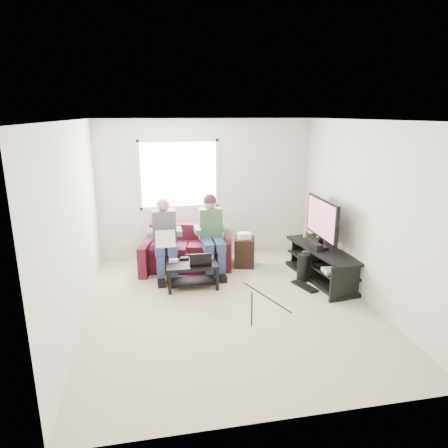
# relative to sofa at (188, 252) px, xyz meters

# --- Properties ---
(floor) EXTENTS (4.50, 4.50, 0.00)m
(floor) POSITION_rel_sofa_xyz_m (0.43, -1.64, -0.29)
(floor) COLOR #BCAF92
(floor) RESTS_ON ground
(ceiling) EXTENTS (4.50, 4.50, 0.00)m
(ceiling) POSITION_rel_sofa_xyz_m (0.43, -1.64, 2.31)
(ceiling) COLOR white
(ceiling) RESTS_ON wall_back
(wall_back) EXTENTS (4.50, 0.00, 4.50)m
(wall_back) POSITION_rel_sofa_xyz_m (0.43, 0.61, 1.01)
(wall_back) COLOR silver
(wall_back) RESTS_ON floor
(wall_front) EXTENTS (4.50, 0.00, 4.50)m
(wall_front) POSITION_rel_sofa_xyz_m (0.43, -3.89, 1.01)
(wall_front) COLOR silver
(wall_front) RESTS_ON floor
(wall_left) EXTENTS (0.00, 4.50, 4.50)m
(wall_left) POSITION_rel_sofa_xyz_m (-1.57, -1.64, 1.01)
(wall_left) COLOR silver
(wall_left) RESTS_ON floor
(wall_right) EXTENTS (0.00, 4.50, 4.50)m
(wall_right) POSITION_rel_sofa_xyz_m (2.43, -1.64, 1.01)
(wall_right) COLOR silver
(wall_right) RESTS_ON floor
(window) EXTENTS (1.48, 0.04, 1.28)m
(window) POSITION_rel_sofa_xyz_m (-0.07, 0.59, 1.31)
(window) COLOR white
(window) RESTS_ON wall_back
(sofa) EXTENTS (1.76, 1.01, 0.75)m
(sofa) POSITION_rel_sofa_xyz_m (0.00, 0.00, 0.00)
(sofa) COLOR #44111C
(sofa) RESTS_ON floor
(person_left) EXTENTS (0.40, 0.70, 1.30)m
(person_left) POSITION_rel_sofa_xyz_m (-0.40, -0.25, 0.42)
(person_left) COLOR navy
(person_left) RESTS_ON sofa
(person_right) EXTENTS (0.40, 0.71, 1.35)m
(person_right) POSITION_rel_sofa_xyz_m (0.40, -0.24, 0.48)
(person_right) COLOR navy
(person_right) RESTS_ON sofa
(laptop_silver) EXTENTS (0.33, 0.23, 0.24)m
(laptop_silver) POSITION_rel_sofa_xyz_m (-0.40, -0.52, 0.38)
(laptop_silver) COLOR silver
(laptop_silver) RESTS_ON person_left
(coffee_table) EXTENTS (0.80, 0.49, 0.40)m
(coffee_table) POSITION_rel_sofa_xyz_m (-0.02, -0.85, 0.01)
(coffee_table) COLOR black
(coffee_table) RESTS_ON floor
(laptop_black) EXTENTS (0.34, 0.24, 0.24)m
(laptop_black) POSITION_rel_sofa_xyz_m (0.10, -0.93, 0.23)
(laptop_black) COLOR black
(laptop_black) RESTS_ON coffee_table
(controller_a) EXTENTS (0.14, 0.10, 0.04)m
(controller_a) POSITION_rel_sofa_xyz_m (-0.30, -0.73, 0.13)
(controller_a) COLOR silver
(controller_a) RESTS_ON coffee_table
(controller_b) EXTENTS (0.15, 0.10, 0.04)m
(controller_b) POSITION_rel_sofa_xyz_m (-0.12, -0.67, 0.13)
(controller_b) COLOR black
(controller_b) RESTS_ON coffee_table
(controller_c) EXTENTS (0.15, 0.11, 0.04)m
(controller_c) POSITION_rel_sofa_xyz_m (0.28, -0.70, 0.13)
(controller_c) COLOR gray
(controller_c) RESTS_ON coffee_table
(tv_stand) EXTENTS (0.71, 1.70, 0.54)m
(tv_stand) POSITION_rel_sofa_xyz_m (2.13, -0.97, -0.04)
(tv_stand) COLOR black
(tv_stand) RESTS_ON floor
(tv) EXTENTS (0.12, 1.10, 0.81)m
(tv) POSITION_rel_sofa_xyz_m (2.13, -0.87, 0.72)
(tv) COLOR black
(tv) RESTS_ON tv_stand
(soundbar) EXTENTS (0.12, 0.50, 0.10)m
(soundbar) POSITION_rel_sofa_xyz_m (2.01, -0.87, 0.31)
(soundbar) COLOR black
(soundbar) RESTS_ON tv_stand
(drink_cup) EXTENTS (0.08, 0.08, 0.12)m
(drink_cup) POSITION_rel_sofa_xyz_m (2.08, -0.34, 0.32)
(drink_cup) COLOR #A97648
(drink_cup) RESTS_ON tv_stand
(console_white) EXTENTS (0.30, 0.22, 0.06)m
(console_white) POSITION_rel_sofa_xyz_m (2.13, -1.37, 0.03)
(console_white) COLOR silver
(console_white) RESTS_ON tv_stand
(console_grey) EXTENTS (0.34, 0.26, 0.08)m
(console_grey) POSITION_rel_sofa_xyz_m (2.13, -0.67, 0.04)
(console_grey) COLOR gray
(console_grey) RESTS_ON tv_stand
(console_black) EXTENTS (0.38, 0.30, 0.07)m
(console_black) POSITION_rel_sofa_xyz_m (2.13, -1.02, 0.03)
(console_black) COLOR black
(console_black) RESTS_ON tv_stand
(subwoofer) EXTENTS (0.20, 0.20, 0.46)m
(subwoofer) POSITION_rel_sofa_xyz_m (1.82, -0.95, -0.06)
(subwoofer) COLOR black
(subwoofer) RESTS_ON floor
(keyboard_floor) EXTENTS (0.32, 0.53, 0.03)m
(keyboard_floor) POSITION_rel_sofa_xyz_m (1.75, -1.22, -0.27)
(keyboard_floor) COLOR black
(keyboard_floor) RESTS_ON floor
(end_table) EXTENTS (0.35, 0.35, 0.63)m
(end_table) POSITION_rel_sofa_xyz_m (1.01, -0.13, -0.01)
(end_table) COLOR black
(end_table) RESTS_ON floor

